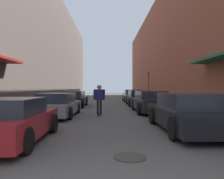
{
  "coord_description": "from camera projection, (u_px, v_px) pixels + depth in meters",
  "views": [
    {
      "loc": [
        0.06,
        -1.44,
        1.49
      ],
      "look_at": [
        0.31,
        12.56,
        1.4
      ],
      "focal_mm": 35.0,
      "sensor_mm": 36.0,
      "label": 1
    }
  ],
  "objects": [
    {
      "name": "parked_car_left_2",
      "position": [
        74.0,
        99.0,
        17.62
      ],
      "size": [
        1.91,
        4.79,
        1.26
      ],
      "color": "black",
      "rests_on": "ground"
    },
    {
      "name": "curb_strip_right",
      "position": [
        147.0,
        100.0,
        25.44
      ],
      "size": [
        1.8,
        47.82,
        0.12
      ],
      "color": "gray",
      "rests_on": "ground"
    },
    {
      "name": "parked_car_left_1",
      "position": [
        58.0,
        105.0,
        11.53
      ],
      "size": [
        1.93,
        4.54,
        1.23
      ],
      "color": "gray",
      "rests_on": "ground"
    },
    {
      "name": "parked_car_right_0",
      "position": [
        186.0,
        113.0,
        7.58
      ],
      "size": [
        1.87,
        4.76,
        1.32
      ],
      "color": "black",
      "rests_on": "ground"
    },
    {
      "name": "parked_car_right_1",
      "position": [
        150.0,
        102.0,
        13.37
      ],
      "size": [
        1.87,
        4.63,
        1.31
      ],
      "color": "#232326",
      "rests_on": "ground"
    },
    {
      "name": "parked_car_right_2",
      "position": [
        139.0,
        98.0,
        18.77
      ],
      "size": [
        2.0,
        4.65,
        1.3
      ],
      "color": "#232326",
      "rests_on": "ground"
    },
    {
      "name": "curb_strip_left",
      "position": [
        67.0,
        100.0,
        25.26
      ],
      "size": [
        1.8,
        47.82,
        0.12
      ],
      "color": "gray",
      "rests_on": "ground"
    },
    {
      "name": "skateboarder",
      "position": [
        99.0,
        97.0,
        12.01
      ],
      "size": [
        0.64,
        0.78,
        1.67
      ],
      "color": "black",
      "rests_on": "ground"
    },
    {
      "name": "parked_car_right_3",
      "position": [
        133.0,
        96.0,
        24.15
      ],
      "size": [
        2.08,
        4.01,
        1.34
      ],
      "color": "#B7B7BC",
      "rests_on": "ground"
    },
    {
      "name": "ground",
      "position": [
        107.0,
        104.0,
        20.57
      ],
      "size": [
        105.2,
        105.2,
        0.0
      ],
      "primitive_type": "plane",
      "color": "#4C4947"
    },
    {
      "name": "parked_car_left_0",
      "position": [
        11.0,
        121.0,
        6.02
      ],
      "size": [
        1.9,
        3.97,
        1.22
      ],
      "color": "maroon",
      "rests_on": "ground"
    },
    {
      "name": "manhole_cover",
      "position": [
        130.0,
        157.0,
        4.67
      ],
      "size": [
        0.7,
        0.7,
        0.02
      ],
      "color": "#332D28",
      "rests_on": "ground"
    },
    {
      "name": "building_row_left",
      "position": [
        42.0,
        47.0,
        25.17
      ],
      "size": [
        4.9,
        47.82,
        12.41
      ],
      "color": "#564C47",
      "rests_on": "ground"
    },
    {
      "name": "building_row_right",
      "position": [
        172.0,
        51.0,
        25.45
      ],
      "size": [
        4.9,
        47.82,
        11.77
      ],
      "color": "brown",
      "rests_on": "ground"
    },
    {
      "name": "traffic_light",
      "position": [
        149.0,
        83.0,
        26.8
      ],
      "size": [
        0.16,
        0.22,
        3.32
      ],
      "color": "#2D2D2D",
      "rests_on": "curb_strip_right"
    }
  ]
}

